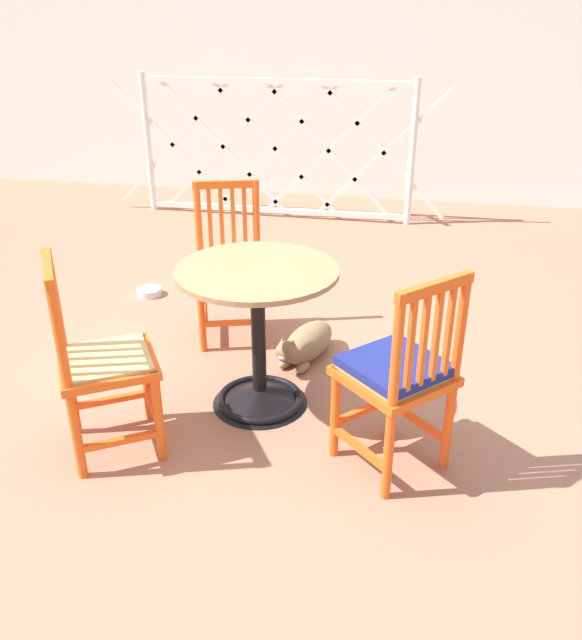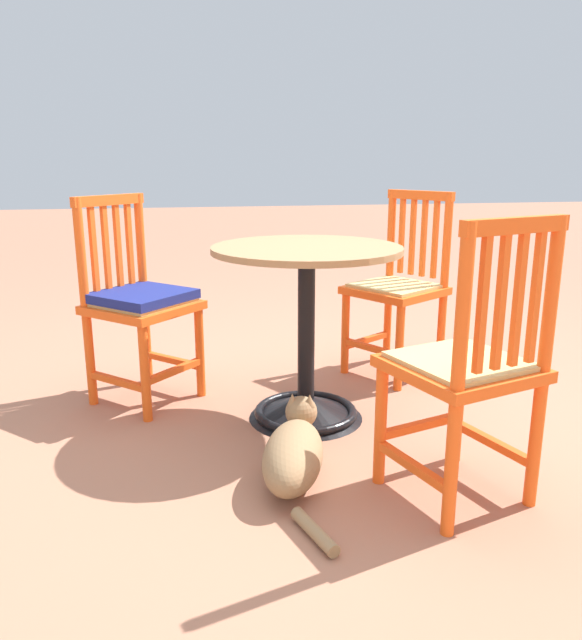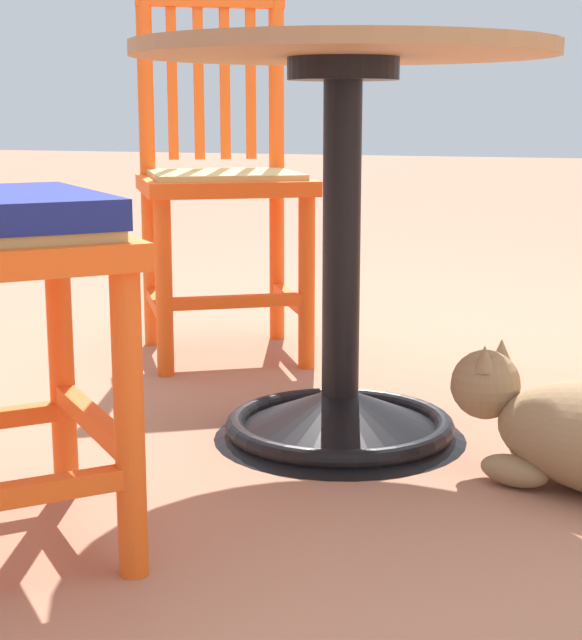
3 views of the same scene
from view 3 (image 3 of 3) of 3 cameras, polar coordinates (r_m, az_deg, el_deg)
name	(u,v)px [view 3 (image 3 of 3)]	position (r m, az deg, el deg)	size (l,w,h in m)	color
ground_plane	(348,421)	(2.09, 3.19, -5.57)	(24.00, 24.00, 0.00)	#A36B51
cafe_table	(341,291)	(1.91, 2.78, 1.63)	(0.76, 0.76, 0.73)	black
orange_chair_facing_out	(222,183)	(2.60, -3.85, 7.54)	(0.55, 0.55, 0.91)	#EA5619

